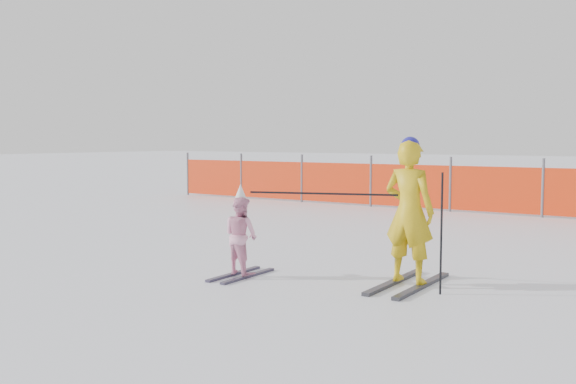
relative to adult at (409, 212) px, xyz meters
The scene contains 5 objects.
ground 1.86m from the adult, 157.49° to the right, with size 120.00×120.00×0.00m, color white.
adult is the anchor object (origin of this frame).
child 2.01m from the adult, 160.75° to the right, with size 0.52×0.99×1.12m.
ski_poles 0.44m from the adult, 141.51° to the right, with size 2.22×0.60×1.30m.
safety_fence 8.05m from the adult, 111.90° to the left, with size 14.34×0.06×1.25m.
Camera 1 is at (4.35, -6.06, 1.65)m, focal length 40.00 mm.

